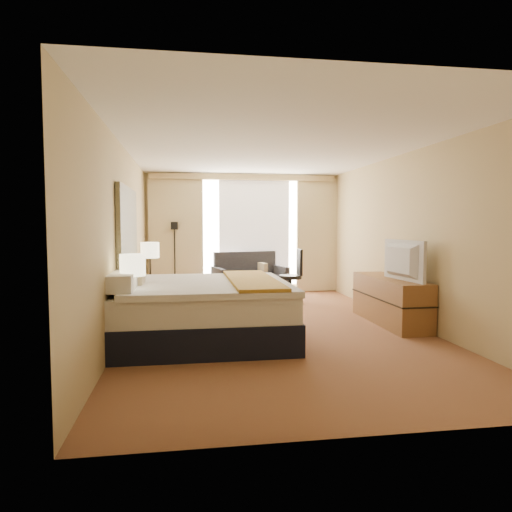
{
  "coord_description": "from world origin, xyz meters",
  "views": [
    {
      "loc": [
        -1.25,
        -6.5,
        1.51
      ],
      "look_at": [
        -0.18,
        0.4,
        1.02
      ],
      "focal_mm": 32.0,
      "sensor_mm": 36.0,
      "label": 1
    }
  ],
  "objects": [
    {
      "name": "floor",
      "position": [
        0.0,
        0.0,
        0.0
      ],
      "size": [
        4.2,
        7.0,
        0.02
      ],
      "primitive_type": "cube",
      "color": "#5B211A",
      "rests_on": "ground"
    },
    {
      "name": "ceiling",
      "position": [
        0.0,
        0.0,
        2.6
      ],
      "size": [
        4.2,
        7.0,
        0.02
      ],
      "primitive_type": "cube",
      "color": "white",
      "rests_on": "wall_back"
    },
    {
      "name": "wall_back",
      "position": [
        0.0,
        3.5,
        1.3
      ],
      "size": [
        4.2,
        0.02,
        2.6
      ],
      "primitive_type": "cube",
      "color": "tan",
      "rests_on": "ground"
    },
    {
      "name": "wall_front",
      "position": [
        0.0,
        -3.5,
        1.3
      ],
      "size": [
        4.2,
        0.02,
        2.6
      ],
      "primitive_type": "cube",
      "color": "tan",
      "rests_on": "ground"
    },
    {
      "name": "wall_left",
      "position": [
        -2.1,
        0.0,
        1.3
      ],
      "size": [
        0.02,
        7.0,
        2.6
      ],
      "primitive_type": "cube",
      "color": "tan",
      "rests_on": "ground"
    },
    {
      "name": "wall_right",
      "position": [
        2.1,
        0.0,
        1.3
      ],
      "size": [
        0.02,
        7.0,
        2.6
      ],
      "primitive_type": "cube",
      "color": "tan",
      "rests_on": "ground"
    },
    {
      "name": "headboard",
      "position": [
        -2.06,
        0.2,
        1.28
      ],
      "size": [
        0.06,
        1.85,
        1.5
      ],
      "primitive_type": "cube",
      "color": "black",
      "rests_on": "wall_left"
    },
    {
      "name": "nightstand_left",
      "position": [
        -1.87,
        -1.05,
        0.28
      ],
      "size": [
        0.45,
        0.52,
        0.55
      ],
      "primitive_type": "cube",
      "color": "brown",
      "rests_on": "floor"
    },
    {
      "name": "nightstand_right",
      "position": [
        -1.87,
        1.45,
        0.28
      ],
      "size": [
        0.45,
        0.52,
        0.55
      ],
      "primitive_type": "cube",
      "color": "brown",
      "rests_on": "floor"
    },
    {
      "name": "media_dresser",
      "position": [
        1.83,
        0.0,
        0.35
      ],
      "size": [
        0.5,
        1.8,
        0.7
      ],
      "primitive_type": "cube",
      "color": "brown",
      "rests_on": "floor"
    },
    {
      "name": "window",
      "position": [
        0.25,
        3.47,
        1.32
      ],
      "size": [
        2.3,
        0.02,
        2.3
      ],
      "primitive_type": "cube",
      "color": "white",
      "rests_on": "wall_back"
    },
    {
      "name": "curtains",
      "position": [
        -0.0,
        3.39,
        1.41
      ],
      "size": [
        4.12,
        0.19,
        2.56
      ],
      "color": "beige",
      "rests_on": "floor"
    },
    {
      "name": "bed",
      "position": [
        -1.06,
        -0.58,
        0.4
      ],
      "size": [
        2.25,
        2.06,
        1.09
      ],
      "color": "black",
      "rests_on": "floor"
    },
    {
      "name": "loveseat",
      "position": [
        0.08,
        2.97,
        0.3
      ],
      "size": [
        1.61,
        1.08,
        0.92
      ],
      "rotation": [
        0.0,
        0.0,
        0.2
      ],
      "color": "#531721",
      "rests_on": "floor"
    },
    {
      "name": "floor_lamp",
      "position": [
        -1.48,
        3.3,
        1.1
      ],
      "size": [
        0.2,
        0.2,
        1.56
      ],
      "color": "black",
      "rests_on": "floor"
    },
    {
      "name": "desk_chair",
      "position": [
        0.81,
        2.1,
        0.46
      ],
      "size": [
        0.5,
        0.5,
        1.03
      ],
      "rotation": [
        0.0,
        0.0,
        -0.06
      ],
      "color": "black",
      "rests_on": "floor"
    },
    {
      "name": "lamp_left",
      "position": [
        -1.86,
        -1.1,
        1.03
      ],
      "size": [
        0.29,
        0.29,
        0.62
      ],
      "color": "black",
      "rests_on": "nightstand_left"
    },
    {
      "name": "lamp_right",
      "position": [
        -1.85,
        1.42,
        1.06
      ],
      "size": [
        0.31,
        0.31,
        0.65
      ],
      "color": "black",
      "rests_on": "nightstand_right"
    },
    {
      "name": "tissue_box",
      "position": [
        -1.79,
        -1.01,
        0.6
      ],
      "size": [
        0.15,
        0.15,
        0.11
      ],
      "primitive_type": "cube",
      "rotation": [
        0.0,
        0.0,
        -0.34
      ],
      "color": "#8FC4DD",
      "rests_on": "nightstand_left"
    },
    {
      "name": "telephone",
      "position": [
        -1.87,
        1.3,
        0.58
      ],
      "size": [
        0.19,
        0.15,
        0.07
      ],
      "primitive_type": "cube",
      "rotation": [
        0.0,
        0.0,
        0.08
      ],
      "color": "black",
      "rests_on": "nightstand_right"
    },
    {
      "name": "television",
      "position": [
        1.78,
        -0.33,
        0.99
      ],
      "size": [
        0.22,
        1.02,
        0.58
      ],
      "primitive_type": "imported",
      "rotation": [
        0.0,
        0.0,
        1.66
      ],
      "color": "black",
      "rests_on": "media_dresser"
    }
  ]
}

